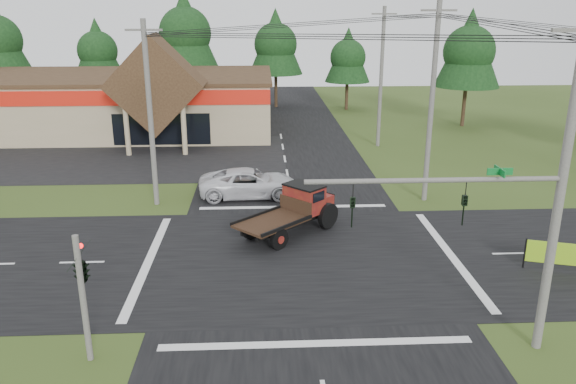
{
  "coord_description": "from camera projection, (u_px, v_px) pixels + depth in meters",
  "views": [
    {
      "loc": [
        -1.77,
        -23.63,
        10.98
      ],
      "look_at": [
        -0.47,
        3.16,
        2.2
      ],
      "focal_mm": 35.0,
      "sensor_mm": 36.0,
      "label": 1
    }
  ],
  "objects": [
    {
      "name": "road_ns",
      "position": [
        301.0,
        258.0,
        25.93
      ],
      "size": [
        12.0,
        120.0,
        0.02
      ],
      "primitive_type": "cube",
      "color": "black",
      "rests_on": "ground"
    },
    {
      "name": "traffic_signal_mast",
      "position": [
        503.0,
        227.0,
        17.7
      ],
      "size": [
        8.12,
        0.24,
        7.0
      ],
      "color": "#595651",
      "rests_on": "ground"
    },
    {
      "name": "utility_pole_nw",
      "position": [
        150.0,
        113.0,
        31.48
      ],
      "size": [
        2.0,
        0.3,
        10.5
      ],
      "color": "#595651",
      "rests_on": "ground"
    },
    {
      "name": "utility_pole_n",
      "position": [
        381.0,
        77.0,
        45.4
      ],
      "size": [
        2.0,
        0.3,
        11.2
      ],
      "color": "#595651",
      "rests_on": "ground"
    },
    {
      "name": "tree_row_b",
      "position": [
        97.0,
        49.0,
        62.8
      ],
      "size": [
        5.6,
        5.6,
        10.1
      ],
      "color": "#332316",
      "rests_on": "ground"
    },
    {
      "name": "tree_row_d",
      "position": [
        276.0,
        42.0,
        63.51
      ],
      "size": [
        6.16,
        6.16,
        11.11
      ],
      "color": "#332316",
      "rests_on": "ground"
    },
    {
      "name": "utility_pole_ne",
      "position": [
        432.0,
        102.0,
        32.06
      ],
      "size": [
        2.0,
        0.3,
        11.5
      ],
      "color": "#595651",
      "rests_on": "ground"
    },
    {
      "name": "roadside_banner",
      "position": [
        574.0,
        258.0,
        24.27
      ],
      "size": [
        3.98,
        1.35,
        1.41
      ],
      "primitive_type": null,
      "rotation": [
        0.0,
        0.0,
        -0.3
      ],
      "color": "#7DB017",
      "rests_on": "ground"
    },
    {
      "name": "traffic_signal_corner",
      "position": [
        80.0,
        259.0,
        17.54
      ],
      "size": [
        0.53,
        2.48,
        4.4
      ],
      "color": "#595651",
      "rests_on": "ground"
    },
    {
      "name": "utility_pole_nr",
      "position": [
        561.0,
        190.0,
        17.4
      ],
      "size": [
        2.0,
        0.3,
        11.0
      ],
      "color": "#595651",
      "rests_on": "ground"
    },
    {
      "name": "tree_row_e",
      "position": [
        348.0,
        55.0,
        62.39
      ],
      "size": [
        5.04,
        5.04,
        9.09
      ],
      "color": "#332316",
      "rests_on": "ground"
    },
    {
      "name": "road_ew",
      "position": [
        301.0,
        258.0,
        25.93
      ],
      "size": [
        120.0,
        12.0,
        0.02
      ],
      "primitive_type": "cube",
      "color": "black",
      "rests_on": "ground"
    },
    {
      "name": "ground",
      "position": [
        301.0,
        258.0,
        25.93
      ],
      "size": [
        120.0,
        120.0,
        0.0
      ],
      "primitive_type": "plane",
      "color": "#344719",
      "rests_on": "ground"
    },
    {
      "name": "tree_row_c",
      "position": [
        185.0,
        30.0,
        61.68
      ],
      "size": [
        7.28,
        7.28,
        13.13
      ],
      "color": "#332316",
      "rests_on": "ground"
    },
    {
      "name": "cvs_building",
      "position": [
        112.0,
        101.0,
        52.41
      ],
      "size": [
        30.4,
        18.2,
        9.19
      ],
      "color": "tan",
      "rests_on": "ground"
    },
    {
      "name": "antique_flatbed_truck",
      "position": [
        289.0,
        212.0,
        28.3
      ],
      "size": [
        5.75,
        5.67,
        2.44
      ],
      "primitive_type": null,
      "rotation": [
        0.0,
        0.0,
        -0.8
      ],
      "color": "maroon",
      "rests_on": "ground"
    },
    {
      "name": "parking_apron",
      "position": [
        103.0,
        158.0,
        43.32
      ],
      "size": [
        28.0,
        14.0,
        0.02
      ],
      "primitive_type": "cube",
      "color": "black",
      "rests_on": "ground"
    },
    {
      "name": "tree_side_ne",
      "position": [
        469.0,
        49.0,
        52.94
      ],
      "size": [
        6.16,
        6.16,
        11.11
      ],
      "color": "#332316",
      "rests_on": "ground"
    },
    {
      "name": "white_pickup",
      "position": [
        250.0,
        183.0,
        34.24
      ],
      "size": [
        6.23,
        3.05,
        1.7
      ],
      "primitive_type": "imported",
      "rotation": [
        0.0,
        0.0,
        1.61
      ],
      "color": "silver",
      "rests_on": "ground"
    }
  ]
}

